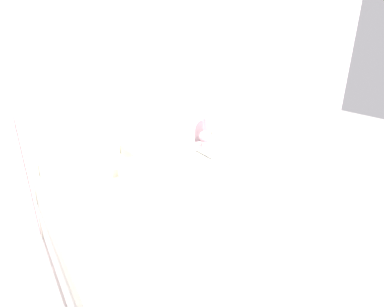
# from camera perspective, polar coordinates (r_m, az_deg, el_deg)

# --- Properties ---
(ground_plane) EXTENTS (12.00, 12.00, 0.00)m
(ground_plane) POSITION_cam_1_polar(r_m,az_deg,el_deg) (3.30, -13.57, -10.40)
(ground_plane) COLOR #BCB7B2
(wall_back) EXTENTS (8.00, 0.06, 2.60)m
(wall_back) POSITION_cam_1_polar(r_m,az_deg,el_deg) (2.90, -16.42, 12.52)
(wall_back) COLOR silver
(wall_back) RESTS_ON ground_plane
(bed) EXTENTS (1.52, 2.09, 1.18)m
(bed) POSITION_cam_1_polar(r_m,az_deg,el_deg) (2.37, -5.39, -14.58)
(bed) COLOR white
(bed) RESTS_ON ground_plane
(nightstand) EXTENTS (0.48, 0.50, 0.57)m
(nightstand) POSITION_cam_1_polar(r_m,az_deg,el_deg) (3.42, 4.41, -3.14)
(nightstand) COLOR white
(nightstand) RESTS_ON ground_plane
(table_lamp) EXTENTS (0.19, 0.19, 0.30)m
(table_lamp) POSITION_cam_1_polar(r_m,az_deg,el_deg) (3.35, 3.74, 5.39)
(table_lamp) COLOR beige
(table_lamp) RESTS_ON nightstand
(flower_vase) EXTENTS (0.13, 0.13, 0.22)m
(flower_vase) POSITION_cam_1_polar(r_m,az_deg,el_deg) (3.16, 2.55, 2.75)
(flower_vase) COLOR silver
(flower_vase) RESTS_ON nightstand
(teacup) EXTENTS (0.11, 0.11, 0.06)m
(teacup) POSITION_cam_1_polar(r_m,az_deg,el_deg) (3.27, 6.25, 1.56)
(teacup) COLOR white
(teacup) RESTS_ON nightstand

